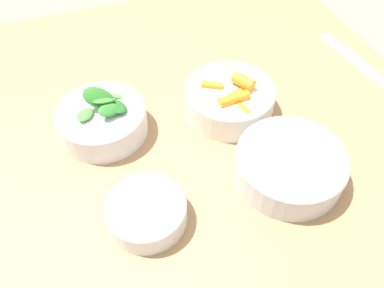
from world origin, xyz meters
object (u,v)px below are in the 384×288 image
(bowl_carrots, at_px, (230,99))
(ruler, at_px, (366,69))
(bowl_greens, at_px, (103,119))
(bowl_cookies, at_px, (146,211))
(bowl_beans_hotdog, at_px, (289,166))

(bowl_carrots, xyz_separation_m, ruler, (-0.02, 0.34, -0.03))
(ruler, bearing_deg, bowl_greens, -90.95)
(bowl_greens, bearing_deg, bowl_carrots, 83.20)
(bowl_greens, height_order, bowl_cookies, bowl_greens)
(bowl_carrots, relative_size, bowl_cookies, 1.39)
(bowl_carrots, height_order, bowl_cookies, bowl_carrots)
(bowl_greens, height_order, ruler, bowl_greens)
(bowl_carrots, height_order, ruler, bowl_carrots)
(bowl_greens, relative_size, bowl_beans_hotdog, 0.90)
(bowl_greens, distance_m, bowl_beans_hotdog, 0.34)
(bowl_greens, relative_size, bowl_cookies, 1.31)
(bowl_cookies, bearing_deg, bowl_greens, -173.03)
(bowl_carrots, bearing_deg, bowl_cookies, -50.03)
(bowl_carrots, xyz_separation_m, bowl_greens, (-0.03, -0.24, -0.00))
(bowl_carrots, height_order, bowl_greens, bowl_greens)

